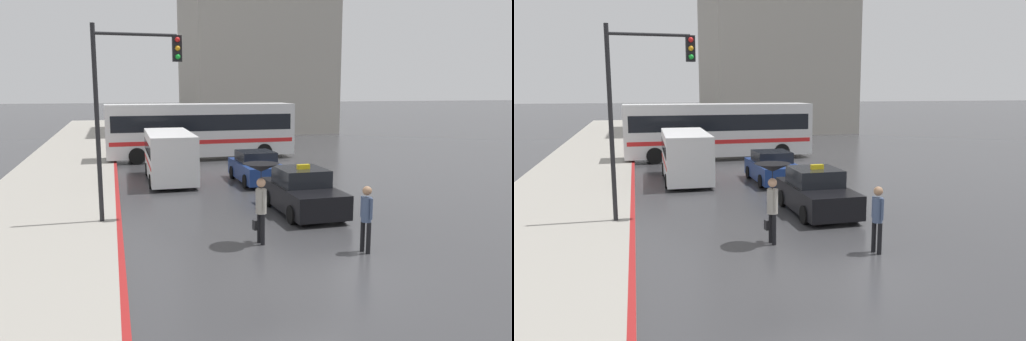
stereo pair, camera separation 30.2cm
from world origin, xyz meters
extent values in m
plane|color=#38383A|center=(0.00, 0.00, 0.00)|extent=(300.00, 300.00, 0.00)
cube|color=maroon|center=(-4.17, 0.00, 0.07)|extent=(0.16, 120.00, 0.13)
cube|color=black|center=(2.01, 5.53, 0.56)|extent=(1.80, 4.07, 0.79)
cube|color=black|center=(2.01, 5.74, 1.25)|extent=(1.58, 1.83, 0.58)
cylinder|color=black|center=(2.86, 4.27, 0.30)|extent=(0.20, 0.60, 0.60)
cylinder|color=black|center=(1.15, 4.27, 0.30)|extent=(0.20, 0.60, 0.60)
cylinder|color=black|center=(2.86, 6.79, 0.30)|extent=(0.20, 0.60, 0.60)
cylinder|color=black|center=(1.15, 6.79, 0.30)|extent=(0.20, 0.60, 0.60)
cube|color=yellow|center=(2.01, 5.53, 1.62)|extent=(0.44, 0.16, 0.16)
cube|color=navy|center=(2.09, 11.55, 0.55)|extent=(1.80, 4.03, 0.76)
cube|color=black|center=(2.09, 11.75, 1.17)|extent=(1.58, 1.81, 0.49)
cylinder|color=black|center=(2.94, 10.30, 0.30)|extent=(0.20, 0.60, 0.60)
cylinder|color=black|center=(1.23, 10.30, 0.30)|extent=(0.20, 0.60, 0.60)
cylinder|color=black|center=(2.94, 12.80, 0.30)|extent=(0.20, 0.60, 0.60)
cylinder|color=black|center=(1.23, 12.80, 0.30)|extent=(0.20, 0.60, 0.60)
cube|color=silver|center=(-1.74, 13.01, 1.22)|extent=(2.10, 5.66, 2.12)
cube|color=black|center=(-1.74, 13.01, 1.60)|extent=(2.12, 5.21, 0.55)
cube|color=red|center=(-1.74, 13.01, 0.96)|extent=(2.12, 5.44, 0.14)
cylinder|color=black|center=(-0.82, 11.31, 0.32)|extent=(0.21, 0.63, 0.63)
cylinder|color=black|center=(-2.72, 11.34, 0.32)|extent=(0.21, 0.63, 0.63)
cylinder|color=black|center=(-0.76, 14.68, 0.32)|extent=(0.21, 0.63, 0.63)
cylinder|color=black|center=(-2.66, 14.72, 0.32)|extent=(0.21, 0.63, 0.63)
cube|color=silver|center=(0.98, 19.93, 1.82)|extent=(11.30, 2.65, 3.11)
cube|color=black|center=(0.98, 19.93, 2.30)|extent=(10.74, 2.66, 0.95)
cube|color=red|center=(0.98, 19.93, 1.18)|extent=(10.97, 2.67, 0.24)
cylinder|color=black|center=(-2.95, 18.68, 0.48)|extent=(0.96, 0.29, 0.96)
cylinder|color=black|center=(-2.99, 21.08, 0.48)|extent=(0.96, 0.29, 0.96)
cylinder|color=black|center=(4.65, 18.78, 0.48)|extent=(0.96, 0.29, 0.96)
cylinder|color=black|center=(4.62, 21.18, 0.48)|extent=(0.96, 0.29, 0.96)
cylinder|color=black|center=(-0.38, 2.44, 0.43)|extent=(0.14, 0.14, 0.87)
cylinder|color=black|center=(-0.42, 2.66, 0.43)|extent=(0.14, 0.14, 0.87)
cylinder|color=gray|center=(-0.40, 2.55, 1.21)|extent=(0.35, 0.35, 0.69)
sphere|color=tan|center=(-0.40, 2.55, 1.73)|extent=(0.25, 0.25, 0.25)
cylinder|color=gray|center=(-0.37, 2.36, 1.26)|extent=(0.08, 0.08, 0.58)
cylinder|color=gray|center=(-0.44, 2.74, 1.26)|extent=(0.08, 0.08, 0.58)
cone|color=black|center=(-0.40, 2.55, 2.15)|extent=(1.00, 1.00, 0.23)
cylinder|color=black|center=(-0.40, 2.55, 1.81)|extent=(0.02, 0.02, 0.70)
cube|color=#262628|center=(-0.50, 2.81, 0.48)|extent=(0.13, 0.19, 0.28)
cylinder|color=black|center=(2.00, 1.18, 0.42)|extent=(0.15, 0.15, 0.83)
cylinder|color=black|center=(2.05, 0.97, 0.42)|extent=(0.15, 0.15, 0.83)
cylinder|color=#3D4C6B|center=(2.02, 1.07, 1.16)|extent=(0.33, 0.33, 0.66)
sphere|color=#997051|center=(2.02, 1.07, 1.66)|extent=(0.24, 0.24, 0.24)
cylinder|color=#3D4C6B|center=(1.98, 1.24, 1.21)|extent=(0.09, 0.09, 0.56)
cylinder|color=#3D4C6B|center=(2.07, 0.90, 1.21)|extent=(0.09, 0.09, 0.56)
cylinder|color=black|center=(-4.69, 5.82, 3.11)|extent=(0.14, 0.14, 6.22)
cylinder|color=black|center=(-3.44, 5.82, 5.92)|extent=(2.50, 0.10, 0.10)
cube|color=black|center=(-2.19, 5.82, 5.52)|extent=(0.28, 0.28, 0.80)
sphere|color=red|center=(-2.19, 5.66, 5.78)|extent=(0.16, 0.16, 0.16)
sphere|color=orange|center=(-2.19, 5.66, 5.52)|extent=(0.16, 0.16, 0.16)
sphere|color=green|center=(-2.19, 5.66, 5.26)|extent=(0.16, 0.16, 0.16)
cube|color=#A39E93|center=(10.00, 40.48, 11.47)|extent=(13.48, 13.93, 22.94)
camera|label=1|loc=(-4.25, -10.28, 4.27)|focal=35.00mm
camera|label=2|loc=(-3.96, -10.36, 4.27)|focal=35.00mm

